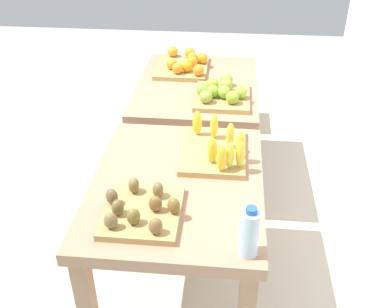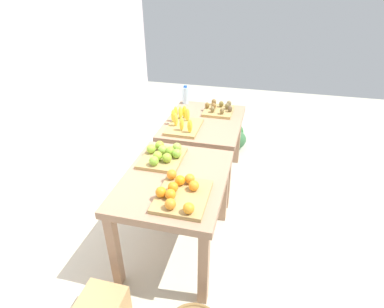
{
  "view_description": "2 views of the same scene",
  "coord_description": "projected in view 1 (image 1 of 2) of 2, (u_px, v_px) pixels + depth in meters",
  "views": [
    {
      "loc": [
        2.26,
        0.23,
        2.0
      ],
      "look_at": [
        0.01,
        0.02,
        0.55
      ],
      "focal_mm": 42.43,
      "sensor_mm": 36.0,
      "label": 1
    },
    {
      "loc": [
        -2.45,
        -0.61,
        2.13
      ],
      "look_at": [
        0.08,
        0.02,
        0.59
      ],
      "focal_mm": 28.78,
      "sensor_mm": 36.0,
      "label": 2
    }
  ],
  "objects": [
    {
      "name": "water_bottle",
      "position": [
        249.0,
        233.0,
        1.67
      ],
      "size": [
        0.08,
        0.08,
        0.22
      ],
      "color": "silver",
      "rests_on": "display_table_right"
    },
    {
      "name": "ground_plane",
      "position": [
        190.0,
        223.0,
        3.0
      ],
      "size": [
        8.0,
        8.0,
        0.0
      ],
      "primitive_type": "plane",
      "color": "#BAB7A2"
    },
    {
      "name": "apple_bin",
      "position": [
        221.0,
        93.0,
        2.82
      ],
      "size": [
        0.4,
        0.34,
        0.11
      ],
      "color": "tan",
      "rests_on": "display_table_left"
    },
    {
      "name": "display_table_right",
      "position": [
        178.0,
        199.0,
        2.18
      ],
      "size": [
        1.04,
        0.8,
        0.75
      ],
      "color": "#A77F62",
      "rests_on": "ground_plane"
    },
    {
      "name": "wicker_basket",
      "position": [
        166.0,
        113.0,
        4.11
      ],
      "size": [
        0.37,
        0.37,
        0.18
      ],
      "color": "olive",
      "rests_on": "ground_plane"
    },
    {
      "name": "display_table_left",
      "position": [
        198.0,
        98.0,
        3.12
      ],
      "size": [
        1.04,
        0.8,
        0.75
      ],
      "color": "#A77F62",
      "rests_on": "ground_plane"
    },
    {
      "name": "banana_crate",
      "position": [
        217.0,
        148.0,
        2.27
      ],
      "size": [
        0.44,
        0.32,
        0.17
      ],
      "color": "tan",
      "rests_on": "display_table_right"
    },
    {
      "name": "kiwi_bin",
      "position": [
        141.0,
        210.0,
        1.89
      ],
      "size": [
        0.36,
        0.34,
        0.1
      ],
      "color": "tan",
      "rests_on": "display_table_right"
    },
    {
      "name": "orange_bin",
      "position": [
        184.0,
        65.0,
        3.23
      ],
      "size": [
        0.45,
        0.36,
        0.11
      ],
      "color": "tan",
      "rests_on": "display_table_left"
    },
    {
      "name": "cardboard_produce_box",
      "position": [
        238.0,
        111.0,
        4.09
      ],
      "size": [
        0.4,
        0.3,
        0.24
      ],
      "primitive_type": "cube",
      "color": "tan",
      "rests_on": "ground_plane"
    }
  ]
}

